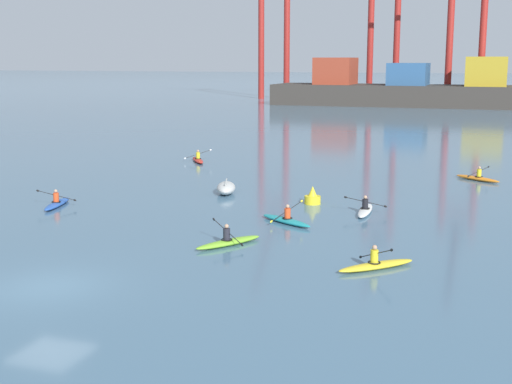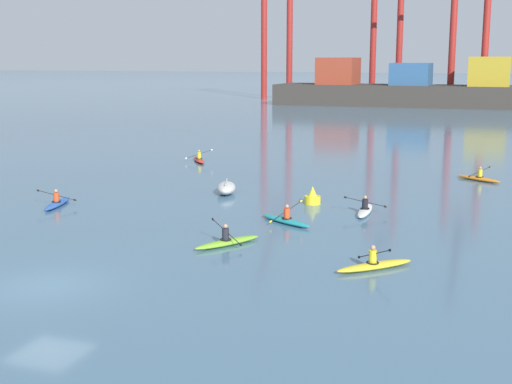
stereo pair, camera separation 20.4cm
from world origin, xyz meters
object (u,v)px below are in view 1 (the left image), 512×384
at_px(container_barge, 408,89).
at_px(gantry_crane_west_mid, 384,2).
at_px(kayak_white, 365,210).
at_px(channel_buoy, 313,198).
at_px(kayak_lime, 228,241).
at_px(kayak_teal, 286,220).
at_px(kayak_yellow, 376,265).
at_px(gantry_crane_west, 273,9).
at_px(capsized_dinghy, 226,188).
at_px(kayak_orange, 478,178).
at_px(kayak_blue, 57,203).
at_px(kayak_red, 198,160).
at_px(gantry_crane_east_mid, 467,9).

relative_size(container_barge, gantry_crane_west_mid, 1.29).
bearing_deg(kayak_white, channel_buoy, 156.36).
bearing_deg(kayak_white, kayak_lime, -117.46).
bearing_deg(kayak_lime, kayak_teal, 76.65).
bearing_deg(kayak_yellow, kayak_lime, 168.29).
xyz_separation_m(gantry_crane_west, channel_buoy, (34.23, -98.62, -17.15)).
bearing_deg(capsized_dinghy, container_barge, 90.23).
height_order(kayak_white, kayak_orange, same).
bearing_deg(kayak_blue, capsized_dinghy, 41.21).
xyz_separation_m(channel_buoy, kayak_lime, (-1.15, -9.78, -0.19)).
bearing_deg(capsized_dinghy, gantry_crane_west_mid, 94.16).
bearing_deg(gantry_crane_west_mid, kayak_yellow, -80.70).
xyz_separation_m(kayak_white, kayak_orange, (5.14, 12.46, -0.00)).
bearing_deg(container_barge, kayak_red, -95.18).
bearing_deg(kayak_white, kayak_yellow, -77.02).
bearing_deg(gantry_crane_west, kayak_orange, -64.07).
bearing_deg(gantry_crane_west_mid, capsized_dinghy, -85.84).
xyz_separation_m(kayak_lime, kayak_teal, (1.14, 4.81, 0.00)).
height_order(gantry_crane_east_mid, kayak_lime, gantry_crane_east_mid).
distance_m(kayak_lime, kayak_red, 25.36).
bearing_deg(capsized_dinghy, kayak_teal, -47.73).
bearing_deg(capsized_dinghy, gantry_crane_east_mid, 84.71).
xyz_separation_m(container_barge, kayak_white, (9.17, -87.64, -2.65)).
bearing_deg(kayak_blue, channel_buoy, 21.94).
height_order(gantry_crane_east_mid, kayak_teal, gantry_crane_east_mid).
xyz_separation_m(gantry_crane_east_mid, kayak_teal, (-2.78, -96.85, -16.08)).
bearing_deg(kayak_red, kayak_white, -42.01).
height_order(gantry_crane_west, kayak_lime, gantry_crane_west).
relative_size(kayak_yellow, kayak_red, 0.90).
distance_m(kayak_yellow, kayak_teal, 8.25).
distance_m(gantry_crane_east_mid, kayak_teal, 98.21).
bearing_deg(capsized_dinghy, kayak_orange, 35.20).
bearing_deg(channel_buoy, container_barge, 93.96).
bearing_deg(kayak_yellow, capsized_dinghy, 131.87).
relative_size(container_barge, kayak_red, 14.51).
bearing_deg(kayak_orange, kayak_teal, -117.51).
bearing_deg(channel_buoy, capsized_dinghy, 167.88).
distance_m(channel_buoy, kayak_lime, 9.85).
relative_size(gantry_crane_west, kayak_teal, 11.71).
bearing_deg(kayak_yellow, channel_buoy, 116.05).
bearing_deg(gantry_crane_west_mid, channel_buoy, -82.72).
height_order(gantry_crane_east_mid, kayak_red, gantry_crane_east_mid).
bearing_deg(channel_buoy, kayak_yellow, -63.95).
bearing_deg(kayak_teal, gantry_crane_west, 108.28).
height_order(kayak_lime, kayak_orange, kayak_lime).
distance_m(container_barge, kayak_orange, 76.58).
height_order(kayak_white, kayak_blue, same).
xyz_separation_m(channel_buoy, kayak_red, (-12.62, 12.84, -0.19)).
bearing_deg(kayak_teal, capsized_dinghy, 132.27).
distance_m(gantry_crane_east_mid, channel_buoy, 93.28).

